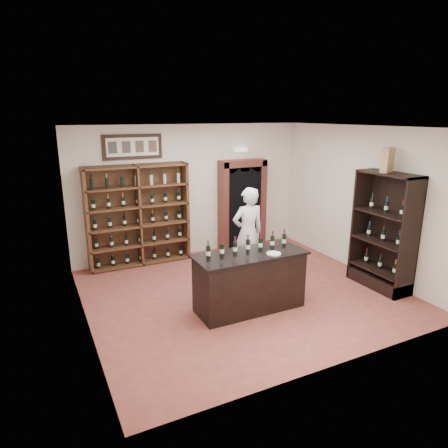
{
  "coord_description": "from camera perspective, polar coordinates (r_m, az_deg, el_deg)",
  "views": [
    {
      "loc": [
        -3.32,
        -5.97,
        3.22
      ],
      "look_at": [
        -0.24,
        0.3,
        1.28
      ],
      "focal_mm": 32.0,
      "sensor_mm": 36.0,
      "label": 1
    }
  ],
  "objects": [
    {
      "name": "counter_bottle_3",
      "position": [
        6.62,
        3.44,
        -3.12
      ],
      "size": [
        0.07,
        0.07,
        0.3
      ],
      "color": "black",
      "rests_on": "tasting_counter"
    },
    {
      "name": "counter_bottle_5",
      "position": [
        6.86,
        6.93,
        -2.54
      ],
      "size": [
        0.07,
        0.07,
        0.3
      ],
      "color": "black",
      "rests_on": "tasting_counter"
    },
    {
      "name": "floor",
      "position": [
        7.55,
        2.65,
        -9.74
      ],
      "size": [
        5.5,
        5.5,
        0.0
      ],
      "primitive_type": "plane",
      "color": "#9C4C3E",
      "rests_on": "ground"
    },
    {
      "name": "ceiling",
      "position": [
        6.84,
        2.97,
        13.64
      ],
      "size": [
        5.5,
        5.5,
        0.0
      ],
      "primitive_type": "plane",
      "rotation": [
        3.14,
        0.0,
        0.0
      ],
      "color": "white",
      "rests_on": "wall_back"
    },
    {
      "name": "counter_bottle_2",
      "position": [
        6.51,
        1.6,
        -3.42
      ],
      "size": [
        0.07,
        0.07,
        0.3
      ],
      "color": "black",
      "rests_on": "tasting_counter"
    },
    {
      "name": "counter_bottle_1",
      "position": [
        6.41,
        -0.31,
        -3.73
      ],
      "size": [
        0.07,
        0.07,
        0.3
      ],
      "color": "black",
      "rests_on": "tasting_counter"
    },
    {
      "name": "counter_bottle_6",
      "position": [
        6.99,
        8.58,
        -2.26
      ],
      "size": [
        0.07,
        0.07,
        0.3
      ],
      "color": "black",
      "rests_on": "tasting_counter"
    },
    {
      "name": "wall_left",
      "position": [
        6.24,
        -19.9,
        -1.44
      ],
      "size": [
        0.04,
        5.0,
        3.0
      ],
      "primitive_type": "cube",
      "color": "silver",
      "rests_on": "ground"
    },
    {
      "name": "side_cabinet",
      "position": [
        8.12,
        21.76,
        -3.31
      ],
      "size": [
        0.48,
        1.2,
        2.2
      ],
      "color": "black",
      "rests_on": "ground"
    },
    {
      "name": "framed_picture",
      "position": [
        8.71,
        -12.92,
        10.71
      ],
      "size": [
        1.25,
        0.04,
        0.52
      ],
      "primitive_type": "cube",
      "color": "black",
      "rests_on": "wall_back"
    },
    {
      "name": "wine_shelf",
      "position": [
        8.81,
        -12.15,
        1.22
      ],
      "size": [
        2.2,
        0.38,
        2.2
      ],
      "color": "#55381D",
      "rests_on": "ground"
    },
    {
      "name": "counter_bottle_4",
      "position": [
        6.74,
        5.21,
        -2.83
      ],
      "size": [
        0.07,
        0.07,
        0.3
      ],
      "color": "black",
      "rests_on": "tasting_counter"
    },
    {
      "name": "arched_doorway",
      "position": [
        9.7,
        2.59,
        3.1
      ],
      "size": [
        1.17,
        0.35,
        2.17
      ],
      "color": "black",
      "rests_on": "ground"
    },
    {
      "name": "emergency_light",
      "position": [
        9.59,
        2.41,
        10.58
      ],
      "size": [
        0.3,
        0.1,
        0.1
      ],
      "primitive_type": "cube",
      "color": "white",
      "rests_on": "wall_back"
    },
    {
      "name": "plate",
      "position": [
        6.59,
        7.12,
        -4.22
      ],
      "size": [
        0.24,
        0.24,
        0.02
      ],
      "primitive_type": "cylinder",
      "color": "silver",
      "rests_on": "tasting_counter"
    },
    {
      "name": "wall_back",
      "position": [
        9.26,
        -4.72,
        4.75
      ],
      "size": [
        5.5,
        0.04,
        3.0
      ],
      "primitive_type": "cube",
      "color": "silver",
      "rests_on": "ground"
    },
    {
      "name": "shopkeeper",
      "position": [
        7.98,
        3.44,
        -1.26
      ],
      "size": [
        0.68,
        0.46,
        1.84
      ],
      "primitive_type": "imported",
      "rotation": [
        0.0,
        0.0,
        3.11
      ],
      "color": "white",
      "rests_on": "ground"
    },
    {
      "name": "wine_crate",
      "position": [
        7.79,
        22.34,
        8.45
      ],
      "size": [
        0.33,
        0.23,
        0.43
      ],
      "primitive_type": "cube",
      "rotation": [
        0.0,
        0.0,
        0.36
      ],
      "color": "tan",
      "rests_on": "side_cabinet"
    },
    {
      "name": "wall_right",
      "position": [
        8.69,
        18.91,
        3.24
      ],
      "size": [
        0.04,
        5.0,
        3.0
      ],
      "primitive_type": "cube",
      "color": "silver",
      "rests_on": "ground"
    },
    {
      "name": "counter_bottle_0",
      "position": [
        6.32,
        -2.27,
        -4.04
      ],
      "size": [
        0.07,
        0.07,
        0.3
      ],
      "color": "black",
      "rests_on": "tasting_counter"
    },
    {
      "name": "tasting_counter",
      "position": [
        6.78,
        3.67,
        -8.22
      ],
      "size": [
        1.88,
        0.78,
        1.0
      ],
      "color": "black",
      "rests_on": "ground"
    }
  ]
}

